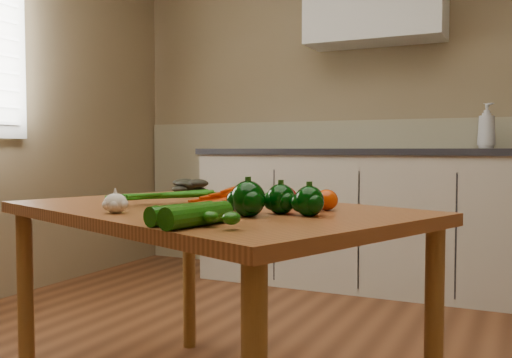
{
  "coord_description": "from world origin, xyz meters",
  "views": [
    {
      "loc": [
        0.84,
        -1.47,
        0.9
      ],
      "look_at": [
        -0.05,
        0.39,
        0.79
      ],
      "focal_mm": 40.0,
      "sensor_mm": 36.0,
      "label": 1
    }
  ],
  "objects_px": {
    "leafy_greens": "(189,184)",
    "pepper_b": "(309,201)",
    "table": "(209,231)",
    "carrot_bunch": "(202,197)",
    "pepper_a": "(281,199)",
    "zucchini_a": "(197,215)",
    "tomato_c": "(310,201)",
    "zucchini_b": "(182,214)",
    "soap_bottle_a": "(487,126)",
    "tomato_b": "(327,200)",
    "tomato_a": "(285,197)",
    "pepper_c": "(248,199)",
    "garlic_bulb": "(115,203)"
  },
  "relations": [
    {
      "from": "leafy_greens",
      "to": "pepper_b",
      "type": "distance_m",
      "value": 0.84
    },
    {
      "from": "table",
      "to": "carrot_bunch",
      "type": "distance_m",
      "value": 0.11
    },
    {
      "from": "pepper_a",
      "to": "table",
      "type": "bearing_deg",
      "value": 162.96
    },
    {
      "from": "pepper_b",
      "to": "zucchini_a",
      "type": "height_order",
      "value": "pepper_b"
    },
    {
      "from": "tomato_c",
      "to": "zucchini_a",
      "type": "distance_m",
      "value": 0.44
    },
    {
      "from": "pepper_a",
      "to": "tomato_c",
      "type": "relative_size",
      "value": 1.17
    },
    {
      "from": "pepper_b",
      "to": "zucchini_b",
      "type": "xyz_separation_m",
      "value": [
        -0.23,
        -0.29,
        -0.02
      ]
    },
    {
      "from": "soap_bottle_a",
      "to": "pepper_a",
      "type": "bearing_deg",
      "value": -149.64
    },
    {
      "from": "tomato_b",
      "to": "leafy_greens",
      "type": "bearing_deg",
      "value": 156.24
    },
    {
      "from": "zucchini_a",
      "to": "carrot_bunch",
      "type": "bearing_deg",
      "value": 119.36
    },
    {
      "from": "tomato_c",
      "to": "tomato_a",
      "type": "bearing_deg",
      "value": 148.87
    },
    {
      "from": "pepper_c",
      "to": "tomato_a",
      "type": "bearing_deg",
      "value": 88.08
    },
    {
      "from": "pepper_b",
      "to": "pepper_c",
      "type": "distance_m",
      "value": 0.17
    },
    {
      "from": "leafy_greens",
      "to": "tomato_b",
      "type": "bearing_deg",
      "value": -23.76
    },
    {
      "from": "table",
      "to": "tomato_c",
      "type": "bearing_deg",
      "value": 20.24
    },
    {
      "from": "garlic_bulb",
      "to": "tomato_c",
      "type": "relative_size",
      "value": 0.94
    },
    {
      "from": "tomato_b",
      "to": "pepper_b",
      "type": "bearing_deg",
      "value": -88.51
    },
    {
      "from": "carrot_bunch",
      "to": "tomato_c",
      "type": "bearing_deg",
      "value": 24.04
    },
    {
      "from": "pepper_c",
      "to": "tomato_b",
      "type": "bearing_deg",
      "value": 59.14
    },
    {
      "from": "garlic_bulb",
      "to": "tomato_c",
      "type": "bearing_deg",
      "value": 28.77
    },
    {
      "from": "soap_bottle_a",
      "to": "zucchini_b",
      "type": "relative_size",
      "value": 1.35
    },
    {
      "from": "carrot_bunch",
      "to": "garlic_bulb",
      "type": "xyz_separation_m",
      "value": [
        -0.14,
        -0.26,
        -0.0
      ]
    },
    {
      "from": "pepper_a",
      "to": "pepper_c",
      "type": "relative_size",
      "value": 0.87
    },
    {
      "from": "tomato_c",
      "to": "table",
      "type": "bearing_deg",
      "value": 179.33
    },
    {
      "from": "leafy_greens",
      "to": "pepper_b",
      "type": "height_order",
      "value": "leafy_greens"
    },
    {
      "from": "soap_bottle_a",
      "to": "pepper_c",
      "type": "distance_m",
      "value": 2.39
    },
    {
      "from": "soap_bottle_a",
      "to": "tomato_c",
      "type": "xyz_separation_m",
      "value": [
        -0.35,
        -2.15,
        -0.3
      ]
    },
    {
      "from": "carrot_bunch",
      "to": "tomato_b",
      "type": "distance_m",
      "value": 0.4
    },
    {
      "from": "table",
      "to": "zucchini_a",
      "type": "distance_m",
      "value": 0.49
    },
    {
      "from": "tomato_a",
      "to": "leafy_greens",
      "type": "bearing_deg",
      "value": 151.45
    },
    {
      "from": "soap_bottle_a",
      "to": "zucchini_a",
      "type": "relative_size",
      "value": 1.29
    },
    {
      "from": "table",
      "to": "garlic_bulb",
      "type": "xyz_separation_m",
      "value": [
        -0.15,
        -0.28,
        0.11
      ]
    },
    {
      "from": "garlic_bulb",
      "to": "pepper_b",
      "type": "xyz_separation_m",
      "value": [
        0.54,
        0.17,
        0.01
      ]
    },
    {
      "from": "table",
      "to": "tomato_a",
      "type": "height_order",
      "value": "tomato_a"
    },
    {
      "from": "soap_bottle_a",
      "to": "pepper_c",
      "type": "relative_size",
      "value": 2.82
    },
    {
      "from": "pepper_b",
      "to": "leafy_greens",
      "type": "bearing_deg",
      "value": 145.94
    },
    {
      "from": "tomato_b",
      "to": "zucchini_b",
      "type": "xyz_separation_m",
      "value": [
        -0.23,
        -0.45,
        -0.01
      ]
    },
    {
      "from": "leafy_greens",
      "to": "table",
      "type": "bearing_deg",
      "value": -49.63
    },
    {
      "from": "carrot_bunch",
      "to": "pepper_c",
      "type": "relative_size",
      "value": 2.5
    },
    {
      "from": "leafy_greens",
      "to": "pepper_c",
      "type": "bearing_deg",
      "value": -45.4
    },
    {
      "from": "leafy_greens",
      "to": "zucchini_a",
      "type": "xyz_separation_m",
      "value": [
        0.52,
        -0.79,
        -0.02
      ]
    },
    {
      "from": "pepper_b",
      "to": "tomato_a",
      "type": "relative_size",
      "value": 1.11
    },
    {
      "from": "carrot_bunch",
      "to": "tomato_a",
      "type": "xyz_separation_m",
      "value": [
        0.26,
        0.09,
        0.0
      ]
    },
    {
      "from": "zucchini_a",
      "to": "garlic_bulb",
      "type": "bearing_deg",
      "value": 158.6
    },
    {
      "from": "pepper_a",
      "to": "zucchini_b",
      "type": "distance_m",
      "value": 0.34
    },
    {
      "from": "table",
      "to": "leafy_greens",
      "type": "height_order",
      "value": "leafy_greens"
    },
    {
      "from": "soap_bottle_a",
      "to": "pepper_a",
      "type": "height_order",
      "value": "soap_bottle_a"
    },
    {
      "from": "pepper_a",
      "to": "leafy_greens",
      "type": "bearing_deg",
      "value": 143.05
    },
    {
      "from": "pepper_a",
      "to": "pepper_c",
      "type": "xyz_separation_m",
      "value": [
        -0.06,
        -0.1,
        0.01
      ]
    },
    {
      "from": "pepper_c",
      "to": "zucchini_b",
      "type": "relative_size",
      "value": 0.48
    }
  ]
}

